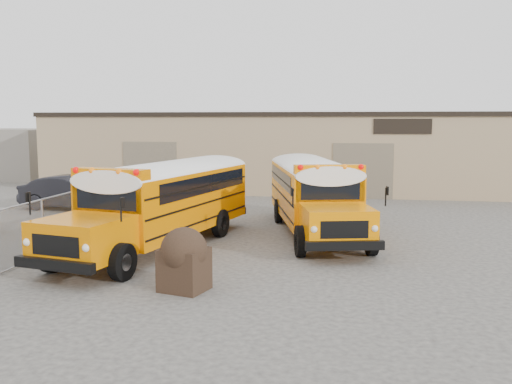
% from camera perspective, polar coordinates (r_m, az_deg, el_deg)
% --- Properties ---
extents(ground, '(120.00, 120.00, 0.00)m').
position_cam_1_polar(ground, '(17.00, -2.51, -7.20)').
color(ground, '#403E3A').
rests_on(ground, ground).
extents(warehouse, '(30.20, 10.20, 4.67)m').
position_cam_1_polar(warehouse, '(36.30, 4.22, 4.26)').
color(warehouse, tan).
rests_on(warehouse, ground).
extents(chainlink_fence, '(0.07, 18.07, 1.81)m').
position_cam_1_polar(chainlink_fence, '(21.59, -16.54, -1.96)').
color(chainlink_fence, '#97999F').
rests_on(chainlink_fence, ground).
extents(distant_building_left, '(8.00, 6.00, 3.60)m').
position_cam_1_polar(distant_building_left, '(45.92, -24.05, 3.55)').
color(distant_building_left, gray).
rests_on(distant_building_left, ground).
extents(school_bus_left, '(4.32, 10.16, 2.89)m').
position_cam_1_polar(school_bus_left, '(24.65, -2.19, 1.25)').
color(school_bus_left, orange).
rests_on(school_bus_left, ground).
extents(school_bus_right, '(4.58, 9.88, 2.81)m').
position_cam_1_polar(school_bus_right, '(27.39, 3.71, 1.74)').
color(school_bus_right, '#FF8700').
rests_on(school_bus_right, ground).
extents(tarp_bundle, '(1.28, 1.21, 1.60)m').
position_cam_1_polar(tarp_bundle, '(14.35, -7.20, -6.59)').
color(tarp_bundle, black).
rests_on(tarp_bundle, ground).
extents(car_dark, '(4.98, 2.04, 1.61)m').
position_cam_1_polar(car_dark, '(28.48, -17.93, -0.05)').
color(car_dark, black).
rests_on(car_dark, ground).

